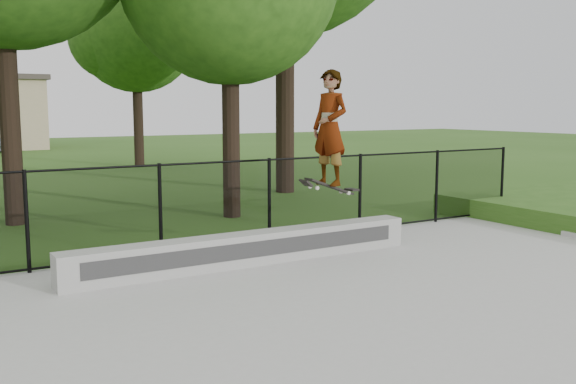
{
  "coord_description": "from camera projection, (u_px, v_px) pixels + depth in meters",
  "views": [
    {
      "loc": [
        -3.51,
        -3.77,
        2.44
      ],
      "look_at": [
        1.35,
        4.2,
        1.2
      ],
      "focal_mm": 40.0,
      "sensor_mm": 36.0,
      "label": 1
    }
  ],
  "objects": [
    {
      "name": "grind_ledge",
      "position": [
        249.0,
        249.0,
        9.75
      ],
      "size": [
        5.72,
        0.4,
        0.48
      ],
      "primitive_type": "cube",
      "color": "#9B9B96",
      "rests_on": "concrete_slab"
    },
    {
      "name": "chainlink_fence",
      "position": [
        160.0,
        210.0,
        10.21
      ],
      "size": [
        16.06,
        0.06,
        1.5
      ],
      "color": "black",
      "rests_on": "concrete_slab"
    },
    {
      "name": "skater_airborne",
      "position": [
        330.0,
        130.0,
        9.95
      ],
      "size": [
        0.8,
        0.73,
        2.01
      ],
      "color": "black",
      "rests_on": "ground"
    }
  ]
}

